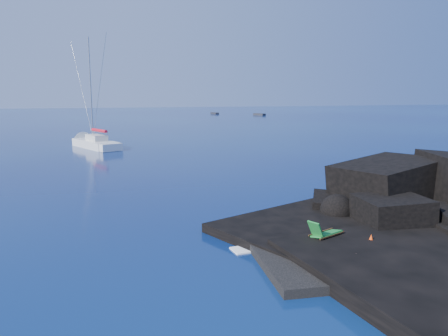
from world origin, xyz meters
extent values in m
plane|color=#04043A|center=(0.00, 0.00, 0.00)|extent=(400.00, 400.00, 0.00)
cube|color=black|center=(4.50, 0.50, 0.00)|extent=(9.08, 6.86, 0.70)
cube|color=white|center=(3.27, -0.60, 0.38)|extent=(2.18, 1.48, 0.05)
cone|color=#FF460D|center=(5.26, 0.77, 0.61)|extent=(0.41, 0.41, 0.51)
cube|color=#232327|center=(33.51, 125.14, 0.00)|extent=(1.93, 4.09, 0.52)
cube|color=#25252A|center=(44.50, 112.91, 0.00)|extent=(2.82, 4.57, 0.58)
camera|label=1|loc=(-5.85, -14.30, 6.73)|focal=35.00mm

